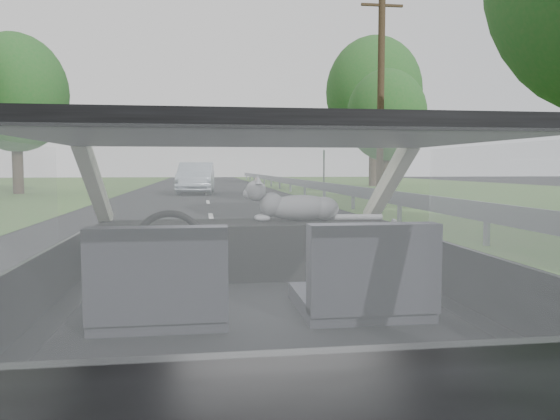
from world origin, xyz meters
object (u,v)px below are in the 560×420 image
object	(u,v)px
cat	(301,206)
utility_pole	(381,92)
subject_car	(258,298)
other_car	(196,178)
highway_sign	(324,171)

from	to	relation	value
cat	utility_pole	bearing A→B (deg)	70.52
subject_car	cat	size ratio (longest dim) A/B	7.08
subject_car	other_car	size ratio (longest dim) A/B	0.85
cat	highway_sign	xyz separation A→B (m)	(5.92, 25.43, 0.02)
subject_car	highway_sign	size ratio (longest dim) A/B	1.82
subject_car	highway_sign	xyz separation A→B (m)	(6.23, 26.09, 0.38)
cat	utility_pole	world-z (taller)	utility_pole
subject_car	cat	xyz separation A→B (m)	(0.31, 0.66, 0.36)
utility_pole	subject_car	bearing A→B (deg)	-110.03
cat	subject_car	bearing A→B (deg)	-115.16
highway_sign	utility_pole	size ratio (longest dim) A/B	0.25
other_car	utility_pole	distance (m)	9.96
subject_car	other_car	world-z (taller)	other_car
cat	highway_sign	bearing A→B (deg)	77.24
subject_car	cat	world-z (taller)	subject_car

